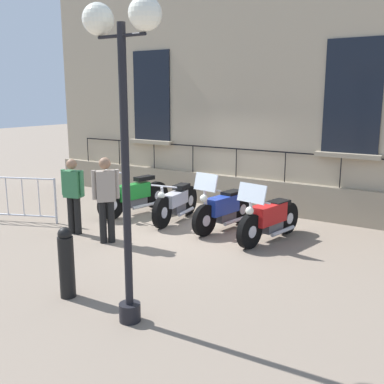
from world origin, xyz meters
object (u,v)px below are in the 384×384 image
motorcycle_silver (176,203)px  pedestrian_standing (106,195)px  motorcycle_blue (223,209)px  pedestrian_walking (73,192)px  lamppost (123,94)px  crowd_barrier (15,197)px  motorcycle_green (134,196)px  bollard (66,262)px  motorcycle_red (269,219)px

motorcycle_silver → pedestrian_standing: bearing=-6.8°
pedestrian_standing → motorcycle_blue: bearing=143.4°
motorcycle_silver → pedestrian_walking: pedestrian_walking is taller
lamppost → crowd_barrier: size_ratio=2.06×
pedestrian_walking → motorcycle_green: bearing=179.6°
motorcycle_blue → crowd_barrier: bearing=-65.3°
bollard → motorcycle_silver: bearing=-166.7°
motorcycle_red → lamppost: bearing=-2.5°
bollard → pedestrian_walking: size_ratio=0.66×
motorcycle_green → bollard: motorcycle_green is taller
crowd_barrier → bollard: 4.63m
motorcycle_silver → crowd_barrier: bearing=-56.9°
lamppost → pedestrian_standing: (-2.23, -2.46, -1.93)m
motorcycle_blue → bollard: bearing=-3.6°
pedestrian_standing → lamppost: bearing=47.8°
bollard → pedestrian_standing: size_ratio=0.62×
motorcycle_blue → motorcycle_red: motorcycle_blue is taller
motorcycle_blue → bollard: (4.17, -0.26, 0.07)m
pedestrian_standing → motorcycle_red: bearing=124.8°
motorcycle_red → pedestrian_walking: size_ratio=1.25×
motorcycle_green → motorcycle_red: 3.62m
pedestrian_standing → motorcycle_green: bearing=-154.1°
lamppost → pedestrian_standing: size_ratio=2.31×
motorcycle_blue → crowd_barrier: 4.79m
motorcycle_blue → pedestrian_standing: pedestrian_standing is taller
motorcycle_blue → pedestrian_walking: pedestrian_walking is taller
motorcycle_blue → pedestrian_walking: size_ratio=1.22×
crowd_barrier → pedestrian_walking: bearing=91.8°
bollard → pedestrian_standing: (-2.16, -1.23, 0.44)m
pedestrian_walking → motorcycle_red: bearing=115.8°
motorcycle_silver → pedestrian_standing: pedestrian_standing is taller
lamppost → pedestrian_standing: 3.84m
motorcycle_silver → pedestrian_walking: bearing=-32.3°
motorcycle_green → motorcycle_blue: (0.01, 2.47, 0.01)m
motorcycle_green → pedestrian_standing: 2.31m
crowd_barrier → pedestrian_standing: pedestrian_standing is taller
motorcycle_silver → motorcycle_red: 2.40m
motorcycle_green → crowd_barrier: 2.75m
motorcycle_green → pedestrian_walking: (1.94, -0.02, 0.44)m
crowd_barrier → pedestrian_walking: size_ratio=1.20×
crowd_barrier → bollard: bearing=62.0°
motorcycle_red → bollard: bearing=-19.4°
motorcycle_blue → bollard: 4.18m
motorcycle_red → crowd_barrier: motorcycle_red is taller
motorcycle_green → bollard: size_ratio=2.03×
pedestrian_walking → lamppost: bearing=56.3°
lamppost → pedestrian_walking: 4.62m
lamppost → pedestrian_walking: bearing=-123.7°
lamppost → motorcycle_green: bearing=-141.0°
crowd_barrier → pedestrian_standing: (0.02, 2.86, 0.40)m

